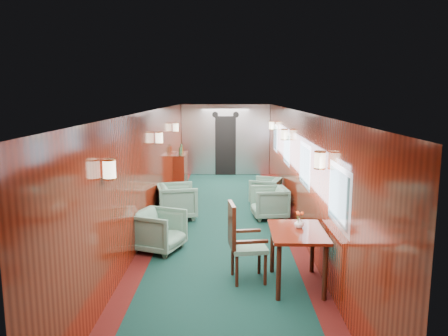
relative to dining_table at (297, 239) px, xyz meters
The scene contains 12 objects.
room 3.25m from the dining_table, 110.25° to the left, with size 12.00×12.10×2.40m.
bulkhead 8.91m from the dining_table, 96.95° to the left, with size 2.98×0.17×2.39m.
windows_right 3.28m from the dining_table, 82.58° to the left, with size 0.02×8.60×0.80m.
wall_sconces 3.81m from the dining_table, 107.16° to the left, with size 2.97×7.97×0.25m.
dining_table is the anchor object (origin of this frame).
side_chair 0.81m from the dining_table, 168.54° to the left, with size 0.59×0.62×1.18m.
credenza 7.37m from the dining_table, 109.13° to the left, with size 0.34×1.09×1.25m.
flower_vase 0.24m from the dining_table, 71.65° to the left, with size 0.14×0.14×0.14m, color silver.
armchair_left_near 2.63m from the dining_table, 147.42° to the left, with size 0.77×0.79×0.72m, color #225145.
armchair_left_far 4.06m from the dining_table, 121.53° to the left, with size 0.82×0.84×0.77m, color #225145.
armchair_right_near 3.50m from the dining_table, 91.09° to the left, with size 0.75×0.77×0.70m, color #225145.
armchair_right_far 4.85m from the dining_table, 90.49° to the left, with size 0.69×0.71×0.65m, color #225145.
Camera 1 is at (0.09, -8.87, 2.73)m, focal length 35.00 mm.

